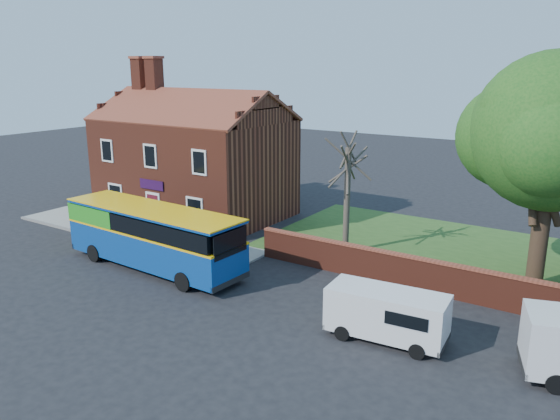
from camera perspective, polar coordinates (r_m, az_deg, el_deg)
The scene contains 10 objects.
ground at distance 26.15m, azimuth -14.05°, elevation -8.19°, with size 120.00×120.00×0.00m, color black.
pavement at distance 34.66m, azimuth -15.02°, elevation -2.36°, with size 18.00×3.50×0.12m, color gray.
kerb at distance 33.59m, azimuth -17.23°, elevation -3.07°, with size 18.00×0.15×0.14m, color slate.
grass_strip at distance 31.12m, azimuth 22.22°, elevation -5.06°, with size 26.00×12.00×0.04m, color #426B28.
shop_building at distance 37.81m, azimuth -8.91°, elevation 4.64°, with size 12.30×8.13×10.50m.
boundary_wall at distance 25.31m, azimuth 19.61°, elevation -7.43°, with size 22.00×0.38×1.60m.
bus at distance 28.47m, azimuth -13.56°, elevation -2.38°, with size 10.50×3.11×3.16m.
van_near at distance 21.14m, azimuth 11.13°, elevation -10.52°, with size 4.57×2.15×1.95m.
large_tree at distance 26.82m, azimuth 26.82°, elevation 6.87°, with size 8.82×6.98×10.76m.
bare_tree at distance 29.60m, azimuth 7.02°, elevation 1.57°, with size 2.40×2.85×6.39m.
Camera 1 is at (18.05, -16.01, 10.09)m, focal length 35.00 mm.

